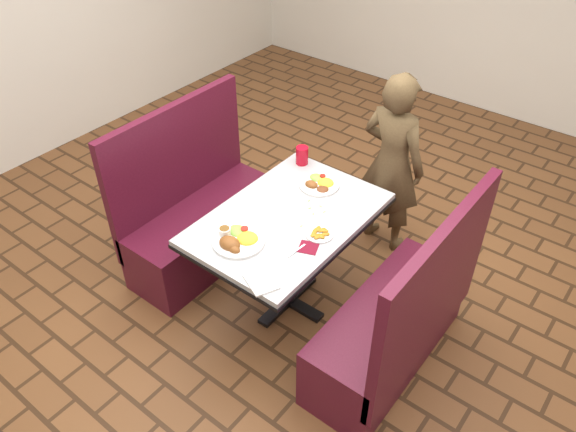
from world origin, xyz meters
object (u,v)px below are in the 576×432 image
object	(u,v)px
dining_table	(288,228)
booth_bench_left	(201,219)
far_dinner_plate	(320,182)
red_tumbler	(302,155)
booth_bench_right	(396,325)
near_dinner_plate	(237,238)
plantain_plate	(319,234)
diner_person	(392,164)

from	to	relation	value
dining_table	booth_bench_left	distance (m)	0.86
far_dinner_plate	red_tumbler	world-z (taller)	red_tumbler
booth_bench_right	far_dinner_plate	distance (m)	1.02
near_dinner_plate	plantain_plate	xyz separation A→B (m)	(0.33, 0.34, -0.02)
near_dinner_plate	red_tumbler	size ratio (longest dim) A/B	2.40
far_dinner_plate	near_dinner_plate	bearing A→B (deg)	-93.41
diner_person	dining_table	bearing A→B (deg)	85.70
near_dinner_plate	red_tumbler	world-z (taller)	red_tumbler
diner_person	red_tumbler	world-z (taller)	diner_person
dining_table	plantain_plate	size ratio (longest dim) A/B	7.45
dining_table	near_dinner_plate	world-z (taller)	near_dinner_plate
dining_table	diner_person	size ratio (longest dim) A/B	0.88
red_tumbler	plantain_plate	bearing A→B (deg)	-45.52
near_dinner_plate	far_dinner_plate	distance (m)	0.75
far_dinner_plate	plantain_plate	size ratio (longest dim) A/B	1.60
booth_bench_left	red_tumbler	bearing A→B (deg)	45.07
near_dinner_plate	booth_bench_right	bearing A→B (deg)	22.73
far_dinner_plate	booth_bench_left	bearing A→B (deg)	-153.67
dining_table	far_dinner_plate	world-z (taller)	far_dinner_plate
booth_bench_left	booth_bench_right	xyz separation A→B (m)	(1.60, 0.00, 0.00)
booth_bench_left	red_tumbler	world-z (taller)	booth_bench_left
diner_person	booth_bench_left	bearing A→B (deg)	50.80
diner_person	far_dinner_plate	size ratio (longest dim) A/B	5.25
diner_person	red_tumbler	xyz separation A→B (m)	(-0.45, -0.46, 0.13)
booth_bench_left	near_dinner_plate	bearing A→B (deg)	-27.10
plantain_plate	red_tumbler	bearing A→B (deg)	134.48
far_dinner_plate	red_tumbler	size ratio (longest dim) A/B	2.07
booth_bench_right	red_tumbler	xyz separation A→B (m)	(-1.08, 0.52, 0.48)
booth_bench_right	red_tumbler	bearing A→B (deg)	154.43
dining_table	booth_bench_left	bearing A→B (deg)	180.00
dining_table	far_dinner_plate	size ratio (longest dim) A/B	4.64
far_dinner_plate	diner_person	bearing A→B (deg)	71.61
booth_bench_left	diner_person	xyz separation A→B (m)	(0.96, 0.98, 0.36)
diner_person	far_dinner_plate	distance (m)	0.64
booth_bench_left	diner_person	size ratio (longest dim) A/B	0.88
booth_bench_left	plantain_plate	bearing A→B (deg)	-1.49
plantain_plate	far_dinner_plate	bearing A→B (deg)	125.35
booth_bench_left	near_dinner_plate	size ratio (longest dim) A/B	3.97
near_dinner_plate	plantain_plate	world-z (taller)	near_dinner_plate
booth_bench_right	plantain_plate	world-z (taller)	booth_bench_right
plantain_plate	dining_table	bearing A→B (deg)	173.81
plantain_plate	booth_bench_left	bearing A→B (deg)	178.51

